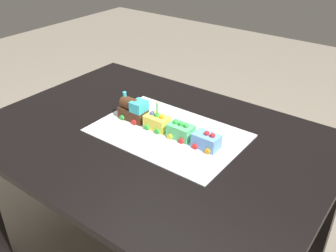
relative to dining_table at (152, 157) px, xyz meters
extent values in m
cube|color=black|center=(0.00, 0.00, 0.09)|extent=(1.40, 1.00, 0.03)
cube|color=black|center=(-0.64, 0.44, -0.28)|extent=(0.07, 0.07, 0.71)
cube|color=black|center=(0.64, 0.44, -0.28)|extent=(0.07, 0.07, 0.71)
cube|color=silver|center=(0.04, 0.05, 0.11)|extent=(0.60, 0.40, 0.00)
cube|color=#472816|center=(-0.14, 0.05, 0.14)|extent=(0.12, 0.06, 0.05)
cylinder|color=#472816|center=(-0.16, 0.05, 0.18)|extent=(0.08, 0.05, 0.05)
cube|color=#38B7C6|center=(-0.11, 0.05, 0.18)|extent=(0.06, 0.06, 0.04)
cylinder|color=#38B7C6|center=(-0.19, 0.05, 0.21)|extent=(0.02, 0.02, 0.03)
sphere|color=#F4EFCC|center=(-0.21, 0.05, 0.14)|extent=(0.02, 0.02, 0.02)
cylinder|color=green|center=(-0.18, 0.01, 0.12)|extent=(0.02, 0.01, 0.02)
cylinder|color=red|center=(-0.11, 0.01, 0.12)|extent=(0.02, 0.01, 0.02)
cylinder|color=green|center=(-0.18, 0.09, 0.12)|extent=(0.02, 0.01, 0.02)
cylinder|color=#D84CB2|center=(-0.11, 0.09, 0.12)|extent=(0.02, 0.01, 0.02)
cube|color=#F4E04C|center=(-0.01, 0.05, 0.14)|extent=(0.10, 0.06, 0.06)
cylinder|color=green|center=(-0.04, 0.01, 0.12)|extent=(0.02, 0.01, 0.02)
cylinder|color=green|center=(0.02, 0.01, 0.12)|extent=(0.02, 0.01, 0.02)
cylinder|color=#D84CB2|center=(-0.04, 0.09, 0.12)|extent=(0.02, 0.01, 0.02)
cylinder|color=red|center=(0.02, 0.09, 0.12)|extent=(0.02, 0.01, 0.02)
sphere|color=green|center=(-0.01, 0.05, 0.17)|extent=(0.02, 0.02, 0.02)
sphere|color=orange|center=(0.01, 0.05, 0.17)|extent=(0.02, 0.02, 0.02)
sphere|color=#4C59D8|center=(-0.04, 0.05, 0.17)|extent=(0.02, 0.02, 0.02)
cube|color=#59CC7A|center=(0.11, 0.05, 0.14)|extent=(0.10, 0.06, 0.06)
cylinder|color=yellow|center=(0.08, 0.01, 0.12)|extent=(0.02, 0.01, 0.02)
cylinder|color=red|center=(0.13, 0.01, 0.12)|extent=(0.02, 0.01, 0.02)
cylinder|color=orange|center=(0.08, 0.09, 0.12)|extent=(0.02, 0.01, 0.02)
cylinder|color=orange|center=(0.13, 0.09, 0.12)|extent=(0.02, 0.01, 0.02)
sphere|color=green|center=(0.11, 0.05, 0.17)|extent=(0.02, 0.02, 0.02)
sphere|color=green|center=(0.13, 0.05, 0.17)|extent=(0.02, 0.02, 0.02)
sphere|color=green|center=(0.08, 0.05, 0.17)|extent=(0.02, 0.02, 0.02)
cube|color=#669EEA|center=(0.22, 0.05, 0.14)|extent=(0.10, 0.06, 0.06)
cylinder|color=red|center=(0.20, 0.01, 0.12)|extent=(0.02, 0.01, 0.02)
cylinder|color=orange|center=(0.25, 0.01, 0.12)|extent=(0.02, 0.01, 0.02)
cylinder|color=green|center=(0.20, 0.09, 0.12)|extent=(0.02, 0.01, 0.02)
cylinder|color=green|center=(0.25, 0.09, 0.12)|extent=(0.02, 0.01, 0.02)
sphere|color=red|center=(0.22, 0.05, 0.17)|extent=(0.02, 0.02, 0.02)
sphere|color=red|center=(0.25, 0.05, 0.17)|extent=(0.02, 0.02, 0.02)
cylinder|color=#66D872|center=(-0.01, 0.05, 0.20)|extent=(0.01, 0.01, 0.04)
cone|color=yellow|center=(-0.01, 0.05, 0.23)|extent=(0.01, 0.01, 0.01)
camera|label=1|loc=(0.82, -0.98, 0.89)|focal=39.85mm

